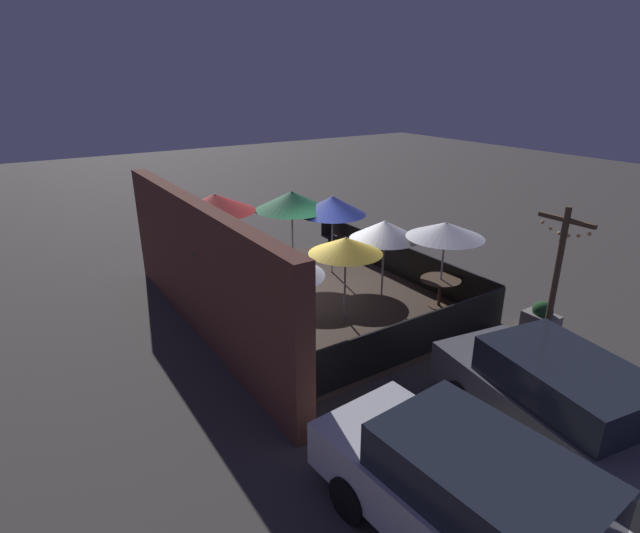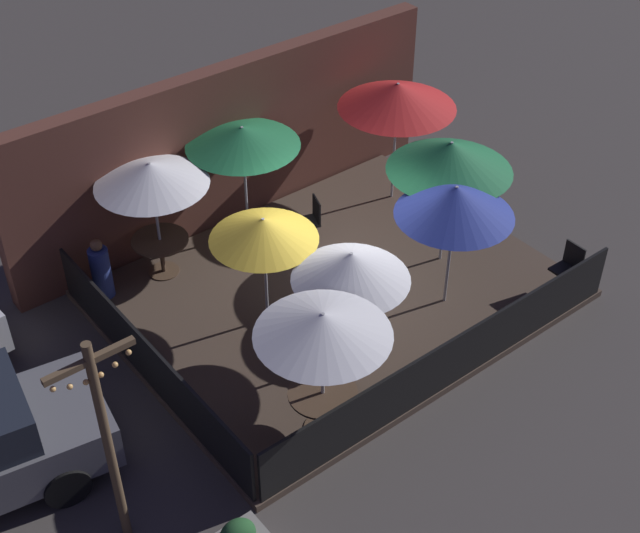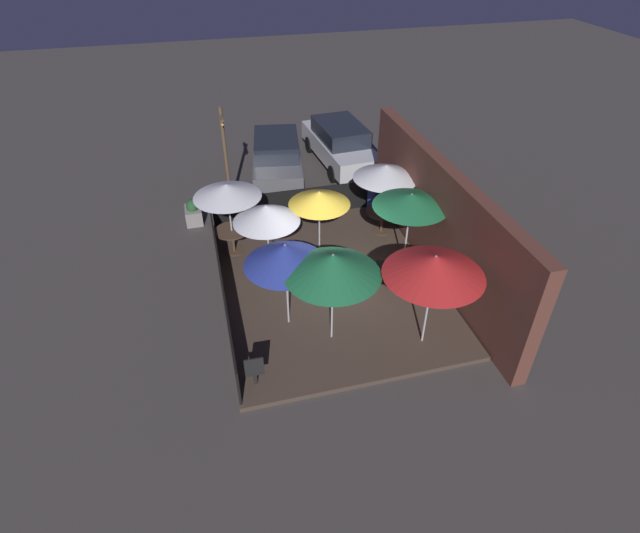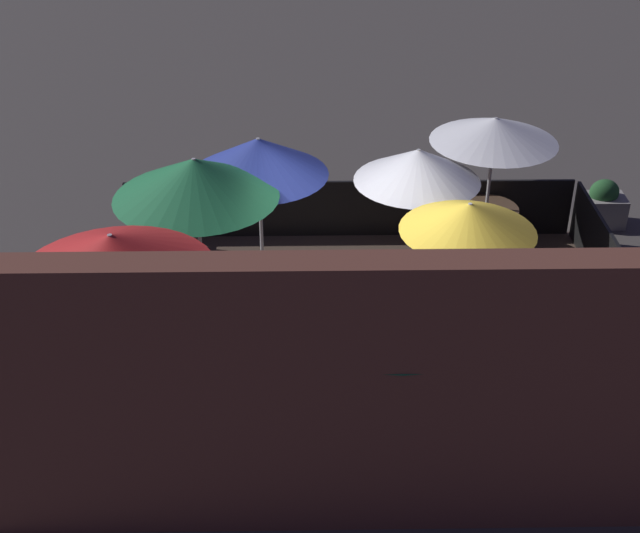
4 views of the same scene
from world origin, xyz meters
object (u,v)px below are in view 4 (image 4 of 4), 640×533
patio_umbrella_3 (418,165)px  dining_table_1 (485,216)px  patio_umbrella_5 (394,300)px  patio_umbrella_7 (112,255)px  dining_table_0 (554,413)px  patio_umbrella_1 (495,130)px  patio_umbrella_0 (574,301)px  patio_umbrella_4 (469,218)px  patio_umbrella_2 (195,178)px  patio_chair_0 (318,368)px  planter_box (602,205)px  patio_umbrella_6 (258,157)px  patio_chair_1 (150,219)px

patio_umbrella_3 → dining_table_1: 1.95m
patio_umbrella_5 → dining_table_1: (-1.87, -4.59, -1.49)m
patio_umbrella_7 → dining_table_0: size_ratio=2.47×
patio_umbrella_1 → patio_umbrella_3: size_ratio=1.05×
patio_umbrella_7 → patio_umbrella_5: bearing=166.3°
patio_umbrella_0 → patio_umbrella_3: bearing=-72.7°
dining_table_1 → patio_umbrella_4: bearing=72.8°
patio_umbrella_2 → patio_umbrella_7: size_ratio=0.98×
patio_umbrella_0 → patio_chair_0: patio_umbrella_0 is taller
planter_box → dining_table_1: bearing=25.8°
patio_umbrella_1 → dining_table_1: patio_umbrella_1 is taller
patio_umbrella_2 → patio_umbrella_5: size_ratio=1.06×
dining_table_0 → planter_box: bearing=-111.4°
patio_umbrella_0 → patio_chair_0: (2.57, -0.92, -1.53)m
patio_umbrella_7 → dining_table_0: patio_umbrella_7 is taller
patio_umbrella_4 → dining_table_1: 2.82m
patio_umbrella_6 → patio_chair_1: bearing=-31.3°
patio_umbrella_2 → patio_umbrella_6: (-0.76, -0.89, -0.10)m
patio_umbrella_7 → patio_chair_1: size_ratio=2.62×
patio_umbrella_6 → patio_umbrella_7: bearing=64.1°
patio_umbrella_0 → patio_chair_0: size_ratio=2.42×
patio_umbrella_2 → dining_table_1: (-4.15, -1.83, -1.55)m
patio_umbrella_2 → patio_umbrella_6: patio_umbrella_2 is taller
patio_umbrella_1 → dining_table_0: bearing=89.4°
patio_umbrella_3 → patio_umbrella_5: (0.66, 3.72, 0.23)m
patio_umbrella_7 → patio_umbrella_3: bearing=-140.2°
patio_chair_0 → planter_box: 6.72m
patio_umbrella_5 → patio_umbrella_3: bearing=-100.0°
patio_umbrella_1 → patio_umbrella_3: (1.21, 0.87, -0.16)m
patio_umbrella_3 → patio_umbrella_6: patio_umbrella_6 is taller
patio_umbrella_3 → patio_umbrella_5: 3.79m
patio_umbrella_5 → dining_table_0: 2.36m
patio_umbrella_3 → dining_table_0: 4.10m
patio_umbrella_1 → patio_umbrella_4: 2.53m
dining_table_0 → patio_chair_0: (2.57, -0.92, -0.06)m
patio_umbrella_1 → dining_table_0: 4.80m
dining_table_0 → patio_chair_1: 6.96m
patio_umbrella_7 → dining_table_1: size_ratio=2.46×
patio_umbrella_3 → patio_umbrella_7: patio_umbrella_7 is taller
patio_umbrella_5 → patio_umbrella_7: bearing=-13.7°
patio_umbrella_0 → patio_umbrella_1: bearing=-90.6°
patio_umbrella_3 → patio_umbrella_7: 4.71m
patio_umbrella_2 → patio_umbrella_4: bearing=170.4°
patio_umbrella_0 → patio_umbrella_4: bearing=-72.2°
patio_chair_0 → dining_table_1: bearing=74.1°
patio_umbrella_1 → dining_table_0: patio_umbrella_1 is taller
patio_umbrella_5 → patio_umbrella_1: bearing=-112.1°
patio_umbrella_2 → patio_chair_1: (1.02, -1.97, -1.62)m
patio_umbrella_1 → patio_umbrella_7: 6.18m
patio_umbrella_2 → patio_chair_1: bearing=-62.6°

